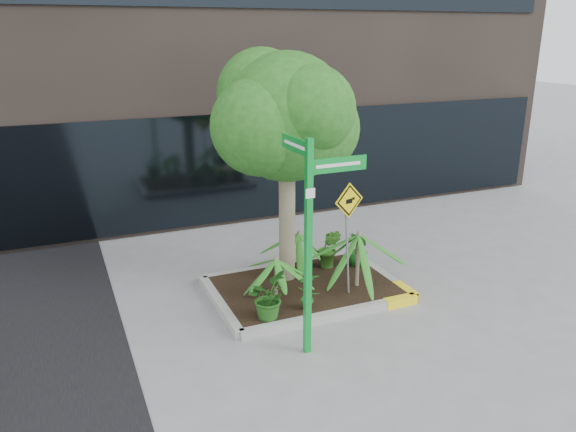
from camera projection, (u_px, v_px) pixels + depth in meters
name	position (u px, v px, depth m)	size (l,w,h in m)	color
ground	(302.00, 301.00, 9.82)	(80.00, 80.00, 0.00)	gray
planter	(307.00, 288.00, 10.12)	(3.35, 2.36, 0.15)	#9E9E99
tree	(287.00, 117.00, 9.51)	(2.84, 2.52, 4.26)	gray
palm_front	(359.00, 235.00, 9.80)	(1.17, 1.17, 1.30)	gray
palm_left	(276.00, 260.00, 9.43)	(0.84, 0.84, 0.94)	gray
palm_back	(299.00, 234.00, 10.67)	(0.83, 0.83, 0.93)	gray
shrub_a	(267.00, 297.00, 8.86)	(0.64, 0.64, 0.72)	#1D5017
shrub_b	(358.00, 249.00, 10.87)	(0.38, 0.38, 0.68)	#1C5E1C
shrub_c	(308.00, 290.00, 9.14)	(0.35, 0.35, 0.67)	#205E1D
shrub_d	(330.00, 248.00, 10.77)	(0.44, 0.44, 0.79)	#2F661D
street_sign_post	(310.00, 224.00, 7.75)	(0.94, 0.93, 3.18)	#0D952F
cattle_sign	(348.00, 219.00, 9.45)	(0.60, 0.21, 1.98)	slate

